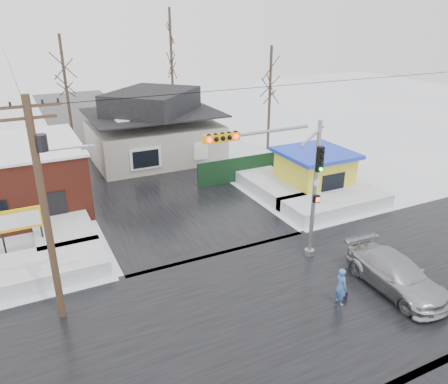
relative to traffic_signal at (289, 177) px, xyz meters
name	(u,v)px	position (x,y,z in m)	size (l,w,h in m)	color
ground	(275,309)	(-2.43, -2.97, -4.54)	(120.00, 120.00, 0.00)	white
road_ns	(275,309)	(-2.43, -2.97, -4.53)	(10.00, 120.00, 0.02)	black
road_ew	(275,309)	(-2.43, -2.97, -4.53)	(120.00, 10.00, 0.02)	black
snowbank_nw	(29,272)	(-11.43, 4.03, -4.14)	(7.00, 3.00, 0.80)	white
snowbank_ne	(336,202)	(6.57, 4.03, -4.14)	(7.00, 3.00, 0.80)	white
snowbank_nside_w	(60,220)	(-9.43, 9.03, -4.14)	(3.00, 8.00, 0.80)	white
snowbank_nside_e	(267,182)	(4.57, 9.03, -4.14)	(3.00, 8.00, 0.80)	white
traffic_signal	(289,177)	(0.00, 0.00, 0.00)	(6.05, 0.68, 7.00)	gray
utility_pole	(45,201)	(-10.36, 0.53, 0.57)	(3.15, 0.44, 9.00)	#382619
marquee_sign	(20,221)	(-11.43, 6.53, -2.62)	(2.20, 0.21, 2.55)	black
house	(154,128)	(-0.43, 19.03, -1.92)	(10.40, 8.40, 5.76)	#ABA79A
kiosk	(314,171)	(7.07, 7.03, -3.08)	(4.60, 4.60, 2.88)	yellow
fence	(247,168)	(4.07, 11.03, -3.64)	(8.00, 0.12, 1.80)	black
tree_far_left	(63,60)	(-6.43, 23.03, 3.41)	(3.00, 3.00, 10.00)	#332821
tree_far_mid	(170,36)	(3.57, 25.03, 5.00)	(3.00, 3.00, 12.00)	#332821
tree_far_right	(271,68)	(9.57, 17.03, 2.62)	(3.00, 3.00, 9.00)	#332821
pedestrian	(341,287)	(0.25, -3.84, -3.69)	(0.62, 0.41, 1.70)	#3E70AE
car	(396,274)	(3.16, -4.08, -3.79)	(2.10, 5.16, 1.50)	#A3A5AA
shopping_bag	(344,296)	(0.63, -3.70, -4.36)	(0.28, 0.12, 0.35)	black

